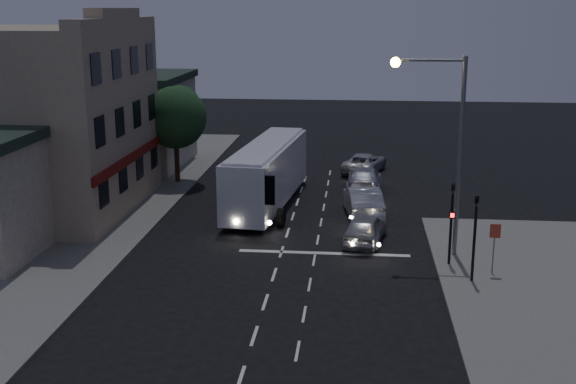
# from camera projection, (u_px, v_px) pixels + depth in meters

# --- Properties ---
(ground) EXTENTS (120.00, 120.00, 0.00)m
(ground) POSITION_uv_depth(u_px,v_px,m) (277.00, 267.00, 31.95)
(ground) COLOR black
(sidewalk_far) EXTENTS (12.00, 50.00, 0.12)m
(sidewalk_far) POSITION_uv_depth(u_px,v_px,m) (65.00, 209.00, 40.86)
(sidewalk_far) COLOR slate
(sidewalk_far) RESTS_ON ground
(road_markings) EXTENTS (8.00, 30.55, 0.01)m
(road_markings) POSITION_uv_depth(u_px,v_px,m) (311.00, 244.00, 35.01)
(road_markings) COLOR silver
(road_markings) RESTS_ON ground
(tour_bus) EXTENTS (3.66, 12.06, 3.64)m
(tour_bus) POSITION_uv_depth(u_px,v_px,m) (267.00, 172.00, 41.41)
(tour_bus) COLOR silver
(tour_bus) RESTS_ON ground
(car_suv) EXTENTS (2.43, 4.53, 1.47)m
(car_suv) POSITION_uv_depth(u_px,v_px,m) (365.00, 228.00, 35.06)
(car_suv) COLOR #B6B6B6
(car_suv) RESTS_ON ground
(car_sedan_a) EXTENTS (2.40, 5.18, 1.64)m
(car_sedan_a) POSITION_uv_depth(u_px,v_px,m) (363.00, 201.00, 39.56)
(car_sedan_a) COLOR silver
(car_sedan_a) RESTS_ON ground
(car_sedan_b) EXTENTS (2.26, 5.17, 1.48)m
(car_sedan_b) POSITION_uv_depth(u_px,v_px,m) (364.00, 179.00, 45.17)
(car_sedan_b) COLOR #B4B5C3
(car_sedan_b) RESTS_ON ground
(car_sedan_c) EXTENTS (3.46, 5.28, 1.35)m
(car_sedan_c) POSITION_uv_depth(u_px,v_px,m) (364.00, 163.00, 50.13)
(car_sedan_c) COLOR silver
(car_sedan_c) RESTS_ON ground
(traffic_signal_main) EXTENTS (0.25, 0.35, 4.10)m
(traffic_signal_main) POSITION_uv_depth(u_px,v_px,m) (452.00, 214.00, 31.39)
(traffic_signal_main) COLOR black
(traffic_signal_main) RESTS_ON sidewalk_near
(traffic_signal_side) EXTENTS (0.18, 0.15, 4.10)m
(traffic_signal_side) POSITION_uv_depth(u_px,v_px,m) (475.00, 228.00, 29.41)
(traffic_signal_side) COLOR black
(traffic_signal_side) RESTS_ON sidewalk_near
(regulatory_sign) EXTENTS (0.45, 0.12, 2.20)m
(regulatory_sign) POSITION_uv_depth(u_px,v_px,m) (494.00, 240.00, 30.45)
(regulatory_sign) COLOR slate
(regulatory_sign) RESTS_ON sidewalk_near
(streetlight) EXTENTS (3.32, 0.44, 9.00)m
(streetlight) POSITION_uv_depth(u_px,v_px,m) (446.00, 133.00, 31.96)
(streetlight) COLOR slate
(streetlight) RESTS_ON sidewalk_near
(main_building) EXTENTS (10.12, 12.00, 11.00)m
(main_building) POSITION_uv_depth(u_px,v_px,m) (41.00, 120.00, 39.69)
(main_building) COLOR gray
(main_building) RESTS_ON sidewalk_far
(low_building_north) EXTENTS (9.40, 9.40, 6.50)m
(low_building_north) POSITION_uv_depth(u_px,v_px,m) (121.00, 119.00, 51.65)
(low_building_north) COLOR gray
(low_building_north) RESTS_ON sidewalk_far
(street_tree) EXTENTS (4.00, 4.00, 6.20)m
(street_tree) POSITION_uv_depth(u_px,v_px,m) (175.00, 115.00, 46.09)
(street_tree) COLOR black
(street_tree) RESTS_ON sidewalk_far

